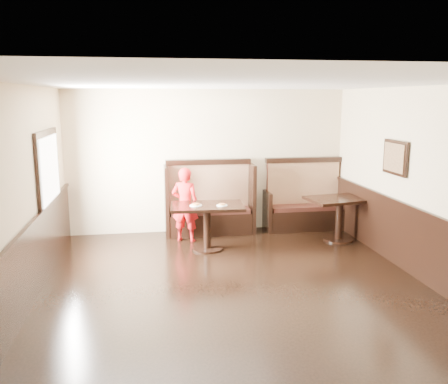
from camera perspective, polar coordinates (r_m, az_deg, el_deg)
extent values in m
plane|color=black|center=(6.42, 2.23, -12.90)|extent=(7.00, 7.00, 0.00)
plane|color=beige|center=(9.40, -1.96, 3.71)|extent=(5.50, 0.00, 5.50)
plane|color=beige|center=(2.82, 17.28, -15.02)|extent=(5.50, 0.00, 5.50)
plane|color=beige|center=(6.08, -23.99, -1.38)|extent=(0.00, 7.00, 7.00)
plane|color=beige|center=(7.07, 24.73, 0.20)|extent=(0.00, 7.00, 7.00)
plane|color=white|center=(5.87, 2.44, 12.92)|extent=(7.00, 7.00, 0.00)
cube|color=black|center=(6.31, -23.07, -9.38)|extent=(0.05, 6.90, 1.00)
cube|color=black|center=(7.26, 23.95, -6.79)|extent=(0.05, 6.90, 1.00)
cube|color=black|center=(7.87, -20.42, 2.65)|extent=(0.05, 1.50, 1.20)
cube|color=white|center=(7.86, -20.20, 2.66)|extent=(0.01, 1.30, 1.00)
cube|color=black|center=(8.02, 19.92, 3.92)|extent=(0.04, 0.70, 0.55)
cube|color=olive|center=(8.00, 19.76, 3.92)|extent=(0.01, 0.60, 0.45)
cube|color=black|center=(9.36, -1.69, -3.76)|extent=(1.60, 0.50, 0.42)
cube|color=#341610|center=(9.30, -1.70, -2.27)|extent=(1.54, 0.46, 0.09)
cube|color=#4F0F11|center=(9.41, -1.89, 0.63)|extent=(1.60, 0.12, 0.92)
cube|color=black|center=(9.33, -1.91, 3.65)|extent=(1.68, 0.16, 0.10)
cube|color=black|center=(9.28, -6.94, -0.98)|extent=(0.07, 0.72, 1.36)
cube|color=black|center=(9.49, 3.25, -0.64)|extent=(0.07, 0.72, 1.36)
cube|color=black|center=(9.80, 9.70, -3.23)|extent=(1.50, 0.50, 0.42)
cube|color=#341610|center=(9.74, 9.75, -1.81)|extent=(1.44, 0.46, 0.09)
cube|color=#4F0F11|center=(9.85, 9.44, 0.96)|extent=(1.50, 0.12, 0.92)
cube|color=black|center=(9.77, 9.53, 3.85)|extent=(1.58, 0.16, 0.10)
cube|color=black|center=(9.62, 5.09, -2.21)|extent=(0.07, 0.72, 0.80)
cube|color=black|center=(10.12, 13.79, -1.82)|extent=(0.07, 0.72, 0.80)
cube|color=black|center=(8.24, -2.05, -1.73)|extent=(1.31, 0.87, 0.05)
cylinder|color=black|center=(8.34, -2.04, -4.42)|extent=(0.13, 0.13, 0.74)
cylinder|color=black|center=(8.44, -2.02, -6.80)|extent=(0.55, 0.55, 0.03)
cube|color=black|center=(9.04, 13.77, -0.84)|extent=(1.29, 0.96, 0.05)
cylinder|color=black|center=(9.13, 13.66, -3.33)|extent=(0.13, 0.13, 0.75)
cylinder|color=black|center=(9.23, 13.55, -5.54)|extent=(0.55, 0.55, 0.03)
imported|color=red|center=(8.78, -4.69, -1.53)|extent=(0.59, 0.49, 1.39)
cylinder|color=white|center=(8.18, -3.41, -1.61)|extent=(0.21, 0.21, 0.01)
cylinder|color=tan|center=(8.17, -3.41, -1.51)|extent=(0.13, 0.13, 0.02)
cylinder|color=#EABA54|center=(8.17, -3.41, -1.42)|extent=(0.11, 0.11, 0.01)
cylinder|color=white|center=(8.18, -0.25, -1.60)|extent=(0.19, 0.19, 0.01)
cylinder|color=tan|center=(8.17, -0.25, -1.51)|extent=(0.12, 0.12, 0.02)
cylinder|color=#EABA54|center=(8.17, -0.25, -1.43)|extent=(0.10, 0.10, 0.01)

